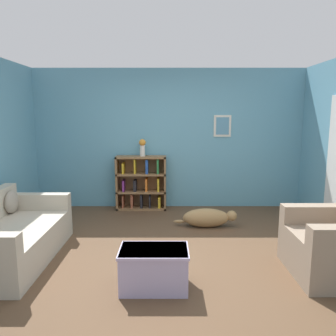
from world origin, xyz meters
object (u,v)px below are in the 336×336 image
object	(u,v)px
bookshelf	(140,183)
vase	(141,147)
coffee_table	(153,267)
dog	(207,218)
couch	(6,238)

from	to	relation	value
bookshelf	vase	distance (m)	0.69
coffee_table	dog	world-z (taller)	coffee_table
bookshelf	coffee_table	xyz separation A→B (m)	(0.35, -2.88, -0.26)
bookshelf	vase	bearing A→B (deg)	-37.26
bookshelf	dog	xyz separation A→B (m)	(1.12, -1.03, -0.34)
vase	dog	bearing A→B (deg)	-42.59
coffee_table	vase	distance (m)	3.03
couch	vase	bearing A→B (deg)	55.99
dog	vase	xyz separation A→B (m)	(-1.10, 1.01, 1.03)
bookshelf	coffee_table	distance (m)	2.91
vase	couch	bearing A→B (deg)	-124.01
bookshelf	coffee_table	world-z (taller)	bookshelf
couch	coffee_table	distance (m)	1.93
coffee_table	bookshelf	bearing A→B (deg)	97.00
bookshelf	couch	bearing A→B (deg)	-123.29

